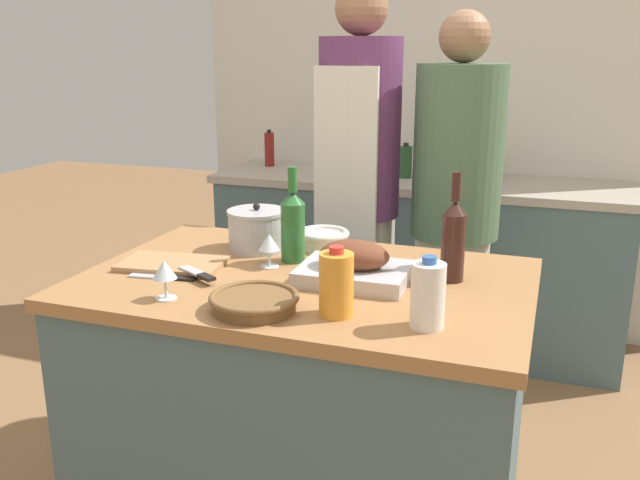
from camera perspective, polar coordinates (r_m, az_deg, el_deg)
kitchen_island at (r=2.19m, az=-1.15°, el=-14.23°), size 1.31×0.85×0.89m
back_counter at (r=3.67m, az=8.04°, el=-1.69°), size 2.15×0.60×0.89m
back_wall at (r=3.85m, az=9.61°, el=11.65°), size 2.65×0.10×2.55m
roasting_pan at (r=1.96m, az=2.90°, el=-2.20°), size 0.32×0.25×0.12m
wicker_basket at (r=1.76m, az=-5.56°, el=-5.15°), size 0.24×0.24×0.04m
cutting_board at (r=2.14m, az=-12.32°, el=-1.99°), size 0.34×0.22×0.02m
stock_pot at (r=2.27m, az=-5.32°, el=0.88°), size 0.20×0.20×0.16m
mixing_bowl at (r=2.29m, az=0.28°, el=0.17°), size 0.18×0.18×0.06m
juice_jug at (r=1.70m, az=1.38°, el=-3.72°), size 0.09×0.09×0.18m
milk_jug at (r=1.65m, az=9.07°, el=-4.60°), size 0.08×0.08×0.18m
wine_bottle_green at (r=2.12m, az=-2.30°, el=1.30°), size 0.08×0.08×0.30m
wine_bottle_dark at (r=1.98m, az=11.17°, el=0.11°), size 0.07×0.07×0.32m
wine_glass_left at (r=1.85m, az=-12.96°, el=-2.58°), size 0.07×0.07×0.11m
wine_glass_right at (r=2.08m, az=-4.30°, el=-0.30°), size 0.07×0.07×0.11m
knife_chef at (r=2.04m, az=-12.96°, el=-3.09°), size 0.21×0.06×0.01m
knife_paring at (r=2.00m, az=-10.21°, el=-2.79°), size 0.15×0.10×0.01m
stand_mixer at (r=3.53m, az=12.65°, el=6.96°), size 0.18×0.14×0.31m
condiment_bottle_tall at (r=3.67m, az=11.26°, el=6.88°), size 0.07×0.07×0.21m
condiment_bottle_short at (r=3.89m, az=-4.29°, el=7.64°), size 0.05×0.05×0.21m
condiment_bottle_extra at (r=3.56m, az=7.21°, el=6.56°), size 0.07×0.07×0.18m
person_cook_aproned at (r=2.84m, az=3.26°, el=4.86°), size 0.34×0.35×1.80m
person_cook_guest at (r=2.78m, az=11.32°, el=2.80°), size 0.35×0.35×1.69m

